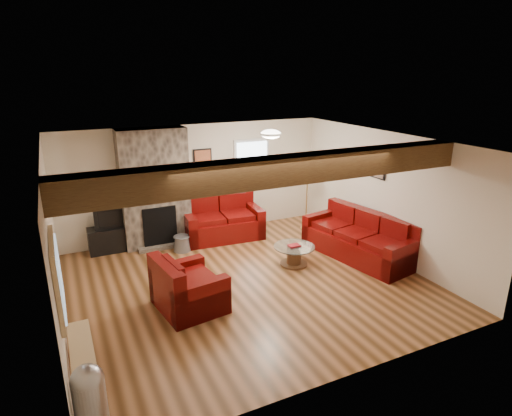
{
  "coord_description": "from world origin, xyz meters",
  "views": [
    {
      "loc": [
        -2.82,
        -6.22,
        3.6
      ],
      "look_at": [
        0.35,
        0.4,
        1.23
      ],
      "focal_mm": 30.0,
      "sensor_mm": 36.0,
      "label": 1
    }
  ],
  "objects_px": {
    "tv_cabinet": "(115,238)",
    "floor_lamp": "(307,178)",
    "armchair_red": "(189,283)",
    "coffee_table": "(294,255)",
    "television": "(112,217)",
    "sofa_three": "(359,236)",
    "loveseat": "(222,218)"
  },
  "relations": [
    {
      "from": "sofa_three",
      "to": "television",
      "type": "bearing_deg",
      "value": -129.52
    },
    {
      "from": "sofa_three",
      "to": "armchair_red",
      "type": "xyz_separation_m",
      "value": [
        -3.65,
        -0.42,
        -0.02
      ]
    },
    {
      "from": "sofa_three",
      "to": "coffee_table",
      "type": "height_order",
      "value": "sofa_three"
    },
    {
      "from": "coffee_table",
      "to": "tv_cabinet",
      "type": "relative_size",
      "value": 0.76
    },
    {
      "from": "coffee_table",
      "to": "tv_cabinet",
      "type": "bearing_deg",
      "value": 143.49
    },
    {
      "from": "sofa_three",
      "to": "floor_lamp",
      "type": "bearing_deg",
      "value": 172.71
    },
    {
      "from": "loveseat",
      "to": "television",
      "type": "distance_m",
      "value": 2.33
    },
    {
      "from": "armchair_red",
      "to": "coffee_table",
      "type": "relative_size",
      "value": 1.33
    },
    {
      "from": "armchair_red",
      "to": "coffee_table",
      "type": "height_order",
      "value": "armchair_red"
    },
    {
      "from": "loveseat",
      "to": "floor_lamp",
      "type": "bearing_deg",
      "value": -5.08
    },
    {
      "from": "armchair_red",
      "to": "coffee_table",
      "type": "bearing_deg",
      "value": -82.59
    },
    {
      "from": "coffee_table",
      "to": "television",
      "type": "bearing_deg",
      "value": 143.49
    },
    {
      "from": "loveseat",
      "to": "tv_cabinet",
      "type": "bearing_deg",
      "value": 176.98
    },
    {
      "from": "armchair_red",
      "to": "coffee_table",
      "type": "distance_m",
      "value": 2.39
    },
    {
      "from": "television",
      "to": "floor_lamp",
      "type": "distance_m",
      "value": 4.36
    },
    {
      "from": "television",
      "to": "floor_lamp",
      "type": "xyz_separation_m",
      "value": [
        4.29,
        -0.63,
        0.5
      ]
    },
    {
      "from": "sofa_three",
      "to": "loveseat",
      "type": "xyz_separation_m",
      "value": [
        -2.09,
        2.16,
        0.01
      ]
    },
    {
      "from": "armchair_red",
      "to": "television",
      "type": "relative_size",
      "value": 1.44
    },
    {
      "from": "armchair_red",
      "to": "floor_lamp",
      "type": "height_order",
      "value": "floor_lamp"
    },
    {
      "from": "sofa_three",
      "to": "television",
      "type": "xyz_separation_m",
      "value": [
        -4.38,
        2.46,
        0.28
      ]
    },
    {
      "from": "coffee_table",
      "to": "floor_lamp",
      "type": "xyz_separation_m",
      "value": [
        1.27,
        1.6,
        1.04
      ]
    },
    {
      "from": "floor_lamp",
      "to": "armchair_red",
      "type": "bearing_deg",
      "value": -147.83
    },
    {
      "from": "armchair_red",
      "to": "sofa_three",
      "type": "bearing_deg",
      "value": -91.65
    },
    {
      "from": "tv_cabinet",
      "to": "floor_lamp",
      "type": "relative_size",
      "value": 0.72
    },
    {
      "from": "tv_cabinet",
      "to": "loveseat",
      "type": "bearing_deg",
      "value": -7.46
    },
    {
      "from": "loveseat",
      "to": "television",
      "type": "height_order",
      "value": "television"
    },
    {
      "from": "floor_lamp",
      "to": "loveseat",
      "type": "bearing_deg",
      "value": 170.48
    },
    {
      "from": "television",
      "to": "floor_lamp",
      "type": "bearing_deg",
      "value": -8.43
    },
    {
      "from": "sofa_three",
      "to": "coffee_table",
      "type": "distance_m",
      "value": 1.4
    },
    {
      "from": "television",
      "to": "armchair_red",
      "type": "bearing_deg",
      "value": -75.81
    },
    {
      "from": "armchair_red",
      "to": "loveseat",
      "type": "bearing_deg",
      "value": -39.45
    },
    {
      "from": "television",
      "to": "loveseat",
      "type": "bearing_deg",
      "value": -7.46
    }
  ]
}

